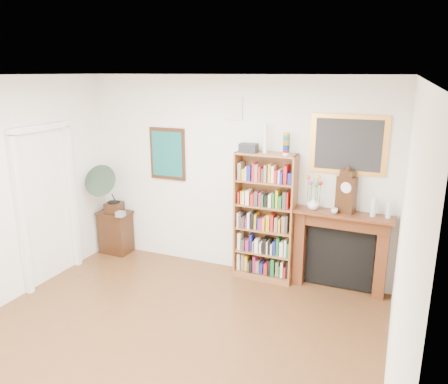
% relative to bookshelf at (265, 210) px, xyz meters
% --- Properties ---
extents(room, '(4.51, 5.01, 2.81)m').
position_rel_bookshelf_xyz_m(room, '(-0.53, -2.33, 0.40)').
color(room, brown).
rests_on(room, ground).
extents(door_casing, '(0.08, 1.02, 2.17)m').
position_rel_bookshelf_xyz_m(door_casing, '(-2.73, -1.13, 0.26)').
color(door_casing, white).
rests_on(door_casing, left_wall).
extents(teal_poster, '(0.58, 0.04, 0.78)m').
position_rel_bookshelf_xyz_m(teal_poster, '(-1.58, 0.15, 0.65)').
color(teal_poster, black).
rests_on(teal_poster, back_wall).
extents(small_picture, '(0.26, 0.04, 0.30)m').
position_rel_bookshelf_xyz_m(small_picture, '(-0.53, 0.15, 1.35)').
color(small_picture, white).
rests_on(small_picture, back_wall).
extents(gilt_painting, '(0.95, 0.04, 0.75)m').
position_rel_bookshelf_xyz_m(gilt_painting, '(1.02, 0.15, 0.95)').
color(gilt_painting, gold).
rests_on(gilt_painting, back_wall).
extents(bookshelf, '(0.83, 0.30, 2.07)m').
position_rel_bookshelf_xyz_m(bookshelf, '(0.00, 0.00, 0.00)').
color(bookshelf, brown).
rests_on(bookshelf, floor).
extents(side_cabinet, '(0.51, 0.38, 0.68)m').
position_rel_bookshelf_xyz_m(side_cabinet, '(-2.48, -0.03, -0.66)').
color(side_cabinet, black).
rests_on(side_cabinet, floor).
extents(fireplace, '(1.30, 0.35, 1.09)m').
position_rel_bookshelf_xyz_m(fireplace, '(1.02, 0.07, -0.36)').
color(fireplace, '#552413').
rests_on(fireplace, floor).
extents(gramophone, '(0.60, 0.69, 0.81)m').
position_rel_bookshelf_xyz_m(gramophone, '(-2.49, -0.16, 0.13)').
color(gramophone, black).
rests_on(gramophone, side_cabinet).
extents(cd_stack, '(0.13, 0.13, 0.08)m').
position_rel_bookshelf_xyz_m(cd_stack, '(-2.25, -0.19, -0.28)').
color(cd_stack, '#A2A1AD').
rests_on(cd_stack, side_cabinet).
extents(mantel_clock, '(0.27, 0.20, 0.55)m').
position_rel_bookshelf_xyz_m(mantel_clock, '(1.05, 0.05, 0.35)').
color(mantel_clock, black).
rests_on(mantel_clock, fireplace).
extents(flower_vase, '(0.20, 0.20, 0.16)m').
position_rel_bookshelf_xyz_m(flower_vase, '(0.65, 0.03, 0.17)').
color(flower_vase, white).
rests_on(flower_vase, fireplace).
extents(teacup, '(0.11, 0.11, 0.07)m').
position_rel_bookshelf_xyz_m(teacup, '(0.94, -0.04, 0.12)').
color(teacup, silver).
rests_on(teacup, fireplace).
extents(bottle_left, '(0.07, 0.07, 0.24)m').
position_rel_bookshelf_xyz_m(bottle_left, '(1.39, 0.02, 0.21)').
color(bottle_left, silver).
rests_on(bottle_left, fireplace).
extents(bottle_right, '(0.06, 0.06, 0.20)m').
position_rel_bookshelf_xyz_m(bottle_right, '(1.57, 0.03, 0.19)').
color(bottle_right, silver).
rests_on(bottle_right, fireplace).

